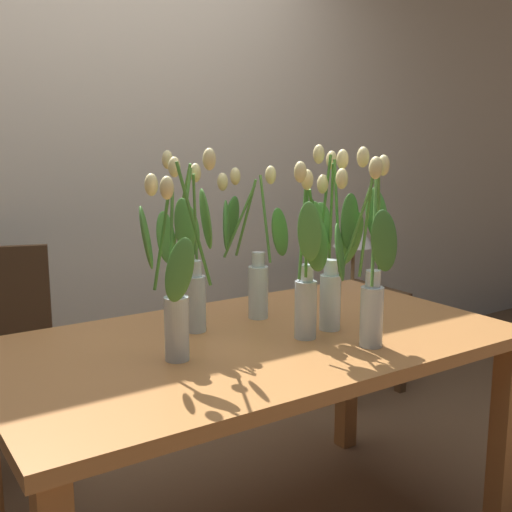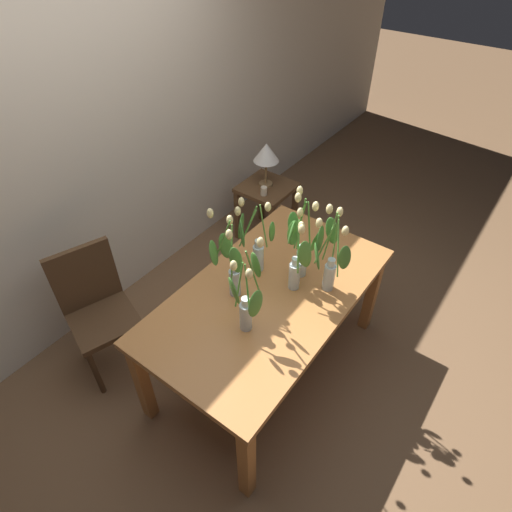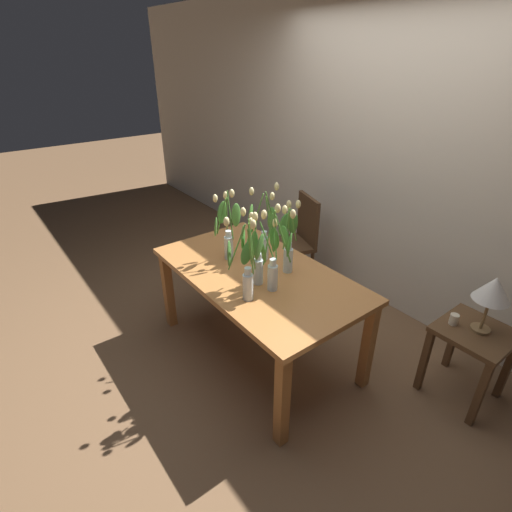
{
  "view_description": "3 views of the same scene",
  "coord_description": "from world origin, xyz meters",
  "px_view_note": "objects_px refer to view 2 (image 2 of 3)",
  "views": [
    {
      "loc": [
        -1.01,
        -1.54,
        1.34
      ],
      "look_at": [
        -0.03,
        -0.05,
        1.01
      ],
      "focal_mm": 43.33,
      "sensor_mm": 36.0,
      "label": 1
    },
    {
      "loc": [
        -1.48,
        -0.99,
        2.59
      ],
      "look_at": [
        -0.03,
        0.07,
        1.01
      ],
      "focal_mm": 30.13,
      "sensor_mm": 36.0,
      "label": 2
    },
    {
      "loc": [
        1.92,
        -1.48,
        2.16
      ],
      "look_at": [
        0.06,
        -0.06,
        0.91
      ],
      "focal_mm": 27.36,
      "sensor_mm": 36.0,
      "label": 3
    }
  ],
  "objects_px": {
    "tulip_vase_0": "(255,244)",
    "tulip_vase_5": "(329,259)",
    "dining_table": "(269,302)",
    "table_lamp": "(266,153)",
    "tulip_vase_2": "(301,247)",
    "tulip_vase_3": "(231,267)",
    "dining_chair": "(97,305)",
    "tulip_vase_4": "(297,262)",
    "tulip_vase_1": "(247,302)",
    "pillar_candle": "(264,191)",
    "side_table": "(267,197)"
  },
  "relations": [
    {
      "from": "dining_chair",
      "to": "tulip_vase_3",
      "type": "bearing_deg",
      "value": -59.95
    },
    {
      "from": "dining_chair",
      "to": "side_table",
      "type": "relative_size",
      "value": 1.69
    },
    {
      "from": "tulip_vase_1",
      "to": "tulip_vase_3",
      "type": "height_order",
      "value": "tulip_vase_1"
    },
    {
      "from": "dining_chair",
      "to": "side_table",
      "type": "distance_m",
      "value": 1.79
    },
    {
      "from": "tulip_vase_4",
      "to": "dining_chair",
      "type": "distance_m",
      "value": 1.33
    },
    {
      "from": "tulip_vase_3",
      "to": "pillar_candle",
      "type": "height_order",
      "value": "tulip_vase_3"
    },
    {
      "from": "tulip_vase_1",
      "to": "table_lamp",
      "type": "distance_m",
      "value": 1.78
    },
    {
      "from": "tulip_vase_4",
      "to": "dining_chair",
      "type": "height_order",
      "value": "tulip_vase_4"
    },
    {
      "from": "tulip_vase_4",
      "to": "side_table",
      "type": "relative_size",
      "value": 0.99
    },
    {
      "from": "dining_table",
      "to": "tulip_vase_0",
      "type": "bearing_deg",
      "value": 59.12
    },
    {
      "from": "dining_table",
      "to": "tulip_vase_5",
      "type": "distance_m",
      "value": 0.47
    },
    {
      "from": "tulip_vase_2",
      "to": "tulip_vase_3",
      "type": "height_order",
      "value": "tulip_vase_2"
    },
    {
      "from": "tulip_vase_0",
      "to": "side_table",
      "type": "bearing_deg",
      "value": 32.05
    },
    {
      "from": "dining_table",
      "to": "tulip_vase_2",
      "type": "bearing_deg",
      "value": -12.86
    },
    {
      "from": "pillar_candle",
      "to": "dining_table",
      "type": "bearing_deg",
      "value": -143.02
    },
    {
      "from": "tulip_vase_3",
      "to": "dining_chair",
      "type": "xyz_separation_m",
      "value": [
        -0.45,
        0.77,
        -0.43
      ]
    },
    {
      "from": "tulip_vase_1",
      "to": "side_table",
      "type": "height_order",
      "value": "tulip_vase_1"
    },
    {
      "from": "tulip_vase_2",
      "to": "table_lamp",
      "type": "bearing_deg",
      "value": 44.26
    },
    {
      "from": "dining_table",
      "to": "table_lamp",
      "type": "bearing_deg",
      "value": 36.2
    },
    {
      "from": "tulip_vase_1",
      "to": "tulip_vase_4",
      "type": "height_order",
      "value": "tulip_vase_1"
    },
    {
      "from": "table_lamp",
      "to": "tulip_vase_1",
      "type": "bearing_deg",
      "value": -147.82
    },
    {
      "from": "side_table",
      "to": "tulip_vase_5",
      "type": "bearing_deg",
      "value": -131.12
    },
    {
      "from": "dining_table",
      "to": "tulip_vase_0",
      "type": "relative_size",
      "value": 3.06
    },
    {
      "from": "dining_table",
      "to": "tulip_vase_4",
      "type": "relative_size",
      "value": 2.94
    },
    {
      "from": "table_lamp",
      "to": "tulip_vase_2",
      "type": "bearing_deg",
      "value": -135.74
    },
    {
      "from": "tulip_vase_3",
      "to": "tulip_vase_5",
      "type": "relative_size",
      "value": 0.98
    },
    {
      "from": "dining_table",
      "to": "tulip_vase_2",
      "type": "distance_m",
      "value": 0.4
    },
    {
      "from": "tulip_vase_5",
      "to": "dining_chair",
      "type": "relative_size",
      "value": 0.63
    },
    {
      "from": "tulip_vase_3",
      "to": "pillar_candle",
      "type": "bearing_deg",
      "value": 27.67
    },
    {
      "from": "tulip_vase_0",
      "to": "tulip_vase_3",
      "type": "distance_m",
      "value": 0.25
    },
    {
      "from": "side_table",
      "to": "pillar_candle",
      "type": "bearing_deg",
      "value": -155.08
    },
    {
      "from": "dining_table",
      "to": "tulip_vase_1",
      "type": "relative_size",
      "value": 2.75
    },
    {
      "from": "tulip_vase_0",
      "to": "tulip_vase_1",
      "type": "bearing_deg",
      "value": -148.77
    },
    {
      "from": "side_table",
      "to": "tulip_vase_3",
      "type": "bearing_deg",
      "value": -152.59
    },
    {
      "from": "table_lamp",
      "to": "side_table",
      "type": "bearing_deg",
      "value": -119.08
    },
    {
      "from": "tulip_vase_1",
      "to": "pillar_candle",
      "type": "distance_m",
      "value": 1.66
    },
    {
      "from": "tulip_vase_1",
      "to": "dining_table",
      "type": "bearing_deg",
      "value": 11.78
    },
    {
      "from": "dining_table",
      "to": "tulip_vase_3",
      "type": "height_order",
      "value": "tulip_vase_3"
    },
    {
      "from": "dining_chair",
      "to": "pillar_candle",
      "type": "height_order",
      "value": "dining_chair"
    },
    {
      "from": "tulip_vase_1",
      "to": "tulip_vase_3",
      "type": "distance_m",
      "value": 0.28
    },
    {
      "from": "tulip_vase_1",
      "to": "table_lamp",
      "type": "xyz_separation_m",
      "value": [
        1.51,
        0.95,
        -0.1
      ]
    },
    {
      "from": "tulip_vase_1",
      "to": "tulip_vase_5",
      "type": "relative_size",
      "value": 1.0
    },
    {
      "from": "tulip_vase_0",
      "to": "table_lamp",
      "type": "xyz_separation_m",
      "value": [
        1.1,
        0.7,
        -0.09
      ]
    },
    {
      "from": "tulip_vase_0",
      "to": "dining_chair",
      "type": "xyz_separation_m",
      "value": [
        -0.7,
        0.76,
        -0.42
      ]
    },
    {
      "from": "side_table",
      "to": "tulip_vase_2",
      "type": "bearing_deg",
      "value": -136.02
    },
    {
      "from": "dining_table",
      "to": "tulip_vase_5",
      "type": "relative_size",
      "value": 2.74
    },
    {
      "from": "tulip_vase_1",
      "to": "dining_chair",
      "type": "relative_size",
      "value": 0.63
    },
    {
      "from": "tulip_vase_0",
      "to": "tulip_vase_5",
      "type": "xyz_separation_m",
      "value": [
        0.11,
        -0.44,
        0.03
      ]
    },
    {
      "from": "tulip_vase_3",
      "to": "dining_chair",
      "type": "bearing_deg",
      "value": 120.05
    },
    {
      "from": "pillar_candle",
      "to": "tulip_vase_3",
      "type": "bearing_deg",
      "value": -152.33
    }
  ]
}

